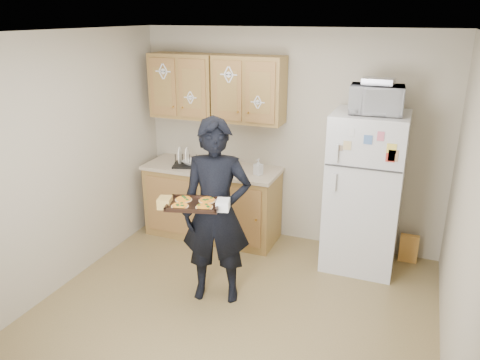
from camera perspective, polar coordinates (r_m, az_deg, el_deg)
name	(u,v)px	position (r m, az deg, el deg)	size (l,w,h in m)	color
floor	(230,316)	(4.50, -1.19, -16.23)	(3.60, 3.60, 0.00)	brown
ceiling	(228,33)	(3.65, -1.48, 17.51)	(3.60, 3.60, 0.00)	beige
wall_back	(289,139)	(5.52, 5.96, 5.02)	(3.60, 0.04, 2.50)	#B0A58F
wall_front	(89,309)	(2.52, -17.93, -14.79)	(3.60, 0.04, 2.50)	#B0A58F
wall_left	(58,165)	(4.85, -21.32, 1.68)	(0.04, 3.60, 2.50)	#B0A58F
wall_right	(466,223)	(3.65, 25.82, -4.75)	(0.04, 3.60, 2.50)	#B0A58F
refrigerator	(364,192)	(5.13, 14.90, -1.41)	(0.75, 0.70, 1.70)	silver
base_cabinet	(213,203)	(5.78, -3.35, -2.82)	(1.60, 0.60, 0.86)	brown
countertop	(212,168)	(5.62, -3.44, 1.42)	(1.64, 0.64, 0.04)	beige
upper_cab_left	(185,86)	(5.70, -6.78, 11.34)	(0.80, 0.33, 0.75)	brown
upper_cab_right	(249,90)	(5.37, 1.12, 10.96)	(0.80, 0.33, 0.75)	brown
cereal_box	(409,248)	(5.60, 19.87, -7.85)	(0.20, 0.07, 0.32)	#EFC654
person	(216,213)	(4.36, -2.91, -3.98)	(0.65, 0.43, 1.78)	black
baking_tray	(194,205)	(4.08, -5.66, -3.02)	(0.45, 0.33, 0.04)	black
pizza_front_left	(180,206)	(4.03, -7.35, -3.14)	(0.15, 0.15, 0.02)	orange
pizza_front_right	(204,207)	(3.99, -4.39, -3.27)	(0.15, 0.15, 0.02)	orange
pizza_back_left	(184,199)	(4.16, -6.89, -2.34)	(0.15, 0.15, 0.02)	orange
pizza_back_right	(207,200)	(4.12, -4.02, -2.46)	(0.15, 0.15, 0.02)	orange
microwave	(376,100)	(4.82, 16.28, 9.39)	(0.51, 0.34, 0.28)	silver
foil_pan	(378,81)	(4.83, 16.51, 11.45)	(0.30, 0.21, 0.06)	#B4B3BA
dish_rack	(190,160)	(5.66, -6.16, 2.50)	(0.38, 0.29, 0.15)	black
bowl	(191,162)	(5.66, -6.01, 2.16)	(0.20, 0.20, 0.05)	white
soap_bottle	(258,167)	(5.31, 2.24, 1.61)	(0.08, 0.09, 0.18)	silver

